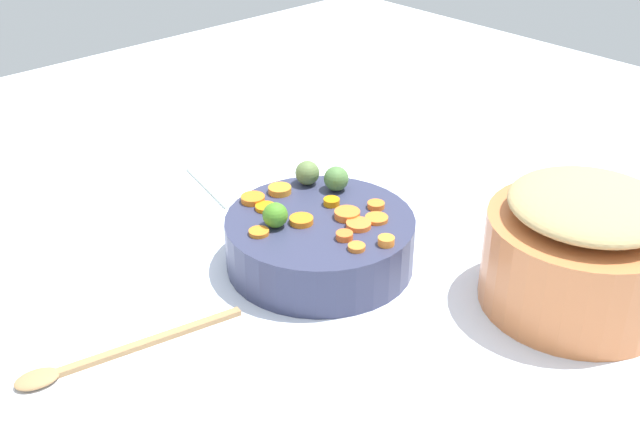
# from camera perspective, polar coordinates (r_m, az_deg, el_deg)

# --- Properties ---
(tabletop) EXTENTS (2.40, 2.40, 0.02)m
(tabletop) POSITION_cam_1_polar(r_m,az_deg,el_deg) (1.27, 2.39, -3.67)
(tabletop) COLOR white
(tabletop) RESTS_ON ground
(serving_bowl_carrots) EXTENTS (0.29, 0.29, 0.08)m
(serving_bowl_carrots) POSITION_cam_1_polar(r_m,az_deg,el_deg) (1.23, 0.00, -2.06)
(serving_bowl_carrots) COLOR #323552
(serving_bowl_carrots) RESTS_ON tabletop
(metal_pot) EXTENTS (0.27, 0.27, 0.14)m
(metal_pot) POSITION_cam_1_polar(r_m,az_deg,el_deg) (1.18, 18.13, -3.34)
(metal_pot) COLOR #C87240
(metal_pot) RESTS_ON tabletop
(stuffing_mound) EXTENTS (0.22, 0.22, 0.05)m
(stuffing_mound) POSITION_cam_1_polar(r_m,az_deg,el_deg) (1.14, 18.83, 0.58)
(stuffing_mound) COLOR tan
(stuffing_mound) RESTS_ON metal_pot
(carrot_slice_0) EXTENTS (0.04, 0.04, 0.01)m
(carrot_slice_0) POSITION_cam_1_polar(r_m,az_deg,el_deg) (1.28, -2.91, 1.68)
(carrot_slice_0) COLOR orange
(carrot_slice_0) RESTS_ON serving_bowl_carrots
(carrot_slice_1) EXTENTS (0.04, 0.04, 0.01)m
(carrot_slice_1) POSITION_cam_1_polar(r_m,az_deg,el_deg) (1.17, -4.41, -1.38)
(carrot_slice_1) COLOR orange
(carrot_slice_1) RESTS_ON serving_bowl_carrots
(carrot_slice_2) EXTENTS (0.06, 0.06, 0.01)m
(carrot_slice_2) POSITION_cam_1_polar(r_m,az_deg,el_deg) (1.21, 2.02, -0.12)
(carrot_slice_2) COLOR orange
(carrot_slice_2) RESTS_ON serving_bowl_carrots
(carrot_slice_3) EXTENTS (0.04, 0.04, 0.01)m
(carrot_slice_3) POSITION_cam_1_polar(r_m,az_deg,el_deg) (1.23, -3.93, 0.41)
(carrot_slice_3) COLOR orange
(carrot_slice_3) RESTS_ON serving_bowl_carrots
(carrot_slice_4) EXTENTS (0.04, 0.04, 0.01)m
(carrot_slice_4) POSITION_cam_1_polar(r_m,az_deg,el_deg) (1.19, -1.35, -0.53)
(carrot_slice_4) COLOR orange
(carrot_slice_4) RESTS_ON serving_bowl_carrots
(carrot_slice_5) EXTENTS (0.04, 0.04, 0.01)m
(carrot_slice_5) POSITION_cam_1_polar(r_m,az_deg,el_deg) (1.24, 0.84, 0.81)
(carrot_slice_5) COLOR orange
(carrot_slice_5) RESTS_ON serving_bowl_carrots
(carrot_slice_6) EXTENTS (0.04, 0.04, 0.01)m
(carrot_slice_6) POSITION_cam_1_polar(r_m,az_deg,el_deg) (1.20, 4.08, -0.40)
(carrot_slice_6) COLOR orange
(carrot_slice_6) RESTS_ON serving_bowl_carrots
(carrot_slice_7) EXTENTS (0.03, 0.03, 0.01)m
(carrot_slice_7) POSITION_cam_1_polar(r_m,az_deg,el_deg) (1.14, 4.77, -2.01)
(carrot_slice_7) COLOR orange
(carrot_slice_7) RESTS_ON serving_bowl_carrots
(carrot_slice_8) EXTENTS (0.03, 0.03, 0.01)m
(carrot_slice_8) POSITION_cam_1_polar(r_m,az_deg,el_deg) (1.13, 2.64, -2.46)
(carrot_slice_8) COLOR orange
(carrot_slice_8) RESTS_ON serving_bowl_carrots
(carrot_slice_9) EXTENTS (0.05, 0.05, 0.01)m
(carrot_slice_9) POSITION_cam_1_polar(r_m,az_deg,el_deg) (1.26, -4.84, 1.02)
(carrot_slice_9) COLOR orange
(carrot_slice_9) RESTS_ON serving_bowl_carrots
(carrot_slice_10) EXTENTS (0.04, 0.04, 0.01)m
(carrot_slice_10) POSITION_cam_1_polar(r_m,az_deg,el_deg) (1.24, 4.04, 0.57)
(carrot_slice_10) COLOR orange
(carrot_slice_10) RESTS_ON serving_bowl_carrots
(carrot_slice_11) EXTENTS (0.05, 0.05, 0.01)m
(carrot_slice_11) POSITION_cam_1_polar(r_m,az_deg,el_deg) (1.18, 2.79, -0.84)
(carrot_slice_11) COLOR orange
(carrot_slice_11) RESTS_ON serving_bowl_carrots
(carrot_slice_12) EXTENTS (0.03, 0.03, 0.01)m
(carrot_slice_12) POSITION_cam_1_polar(r_m,az_deg,el_deg) (1.15, 1.76, -1.64)
(carrot_slice_12) COLOR orange
(carrot_slice_12) RESTS_ON serving_bowl_carrots
(brussels_sprout_0) EXTENTS (0.04, 0.04, 0.04)m
(brussels_sprout_0) POSITION_cam_1_polar(r_m,az_deg,el_deg) (1.30, -0.92, 2.90)
(brussels_sprout_0) COLOR #5E7741
(brussels_sprout_0) RESTS_ON serving_bowl_carrots
(brussels_sprout_1) EXTENTS (0.04, 0.04, 0.04)m
(brussels_sprout_1) POSITION_cam_1_polar(r_m,az_deg,el_deg) (1.28, 1.17, 2.48)
(brussels_sprout_1) COLOR #4D7A3E
(brussels_sprout_1) RESTS_ON serving_bowl_carrots
(brussels_sprout_2) EXTENTS (0.04, 0.04, 0.04)m
(brussels_sprout_2) POSITION_cam_1_polar(r_m,az_deg,el_deg) (1.18, -3.24, -0.15)
(brussels_sprout_2) COLOR #458623
(brussels_sprout_2) RESTS_ON serving_bowl_carrots
(wooden_spoon) EXTENTS (0.09, 0.31, 0.01)m
(wooden_spoon) POSITION_cam_1_polar(r_m,az_deg,el_deg) (1.09, -15.73, -10.07)
(wooden_spoon) COLOR #A67D4F
(wooden_spoon) RESTS_ON tabletop
(dish_towel) EXTENTS (0.20, 0.16, 0.01)m
(dish_towel) POSITION_cam_1_polar(r_m,az_deg,el_deg) (1.50, -6.05, 2.39)
(dish_towel) COLOR silver
(dish_towel) RESTS_ON tabletop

